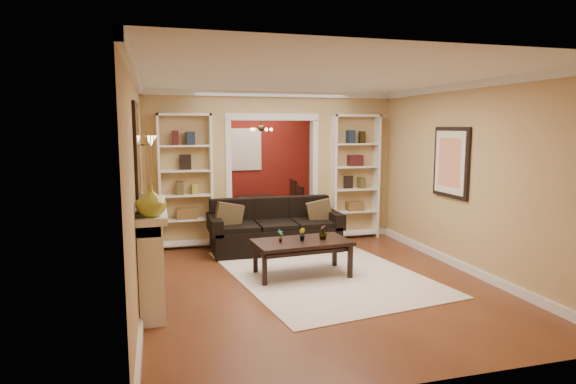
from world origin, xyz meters
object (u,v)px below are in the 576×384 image
object	(u,v)px
bookshelf_left	(186,182)
dining_table	(262,211)
coffee_table	(302,258)
bookshelf_right	(355,177)
fireplace	(154,254)
sofa	(275,225)

from	to	relation	value
bookshelf_left	dining_table	world-z (taller)	bookshelf_left
coffee_table	bookshelf_right	xyz separation A→B (m)	(1.65, 2.02, 0.90)
bookshelf_right	fireplace	xyz separation A→B (m)	(-3.64, -2.53, -0.57)
bookshelf_left	bookshelf_right	world-z (taller)	same
coffee_table	fireplace	bearing A→B (deg)	-170.61
bookshelf_left	dining_table	size ratio (longest dim) A/B	1.52
bookshelf_left	bookshelf_right	bearing A→B (deg)	0.00
coffee_table	fireplace	world-z (taller)	fireplace
bookshelf_left	coffee_table	bearing A→B (deg)	-54.41
coffee_table	bookshelf_right	world-z (taller)	bookshelf_right
sofa	coffee_table	size ratio (longest dim) A/B	1.66
sofa	bookshelf_left	xyz separation A→B (m)	(-1.42, 0.58, 0.72)
fireplace	coffee_table	bearing A→B (deg)	14.27
bookshelf_left	fireplace	world-z (taller)	bookshelf_left
coffee_table	dining_table	bearing A→B (deg)	81.36
bookshelf_right	coffee_table	bearing A→B (deg)	-129.21
coffee_table	bookshelf_right	distance (m)	2.76
fireplace	dining_table	size ratio (longest dim) A/B	1.12
sofa	dining_table	xyz separation A→B (m)	(0.28, 2.35, -0.16)
fireplace	bookshelf_right	bearing A→B (deg)	34.80
fireplace	dining_table	bearing A→B (deg)	62.51
sofa	dining_table	distance (m)	2.37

